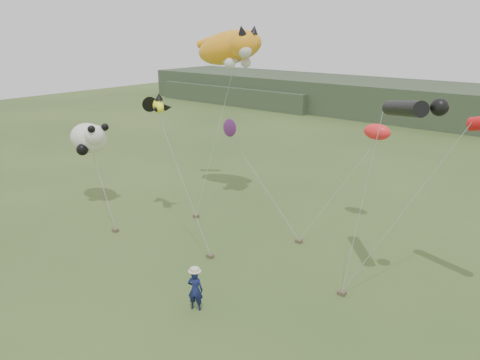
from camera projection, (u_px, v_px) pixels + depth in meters
The scene contains 9 objects.
ground at pixel (168, 294), 18.89m from camera, with size 120.00×120.00×0.00m, color #385123.
headland at pixel (443, 105), 53.03m from camera, with size 90.00×13.00×4.00m.
festival_attendant at pixel (195, 290), 17.62m from camera, with size 0.60×0.40×1.65m, color #141B4B.
sandbag_anchors at pixel (226, 244), 23.03m from camera, with size 12.46×5.27×0.16m.
cat_kite at pixel (232, 47), 26.58m from camera, with size 5.48×3.05×2.66m.
fish_kite at pixel (155, 105), 24.38m from camera, with size 2.25×1.47×1.08m.
tube_kites at pixel (454, 113), 16.82m from camera, with size 6.12×3.50×1.46m.
panda_kite at pixel (89, 138), 27.40m from camera, with size 3.07×1.99×1.91m.
misc_kites at pixel (303, 130), 26.83m from camera, with size 11.30×0.90×2.14m.
Camera 1 is at (12.75, -10.94, 10.21)m, focal length 35.00 mm.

